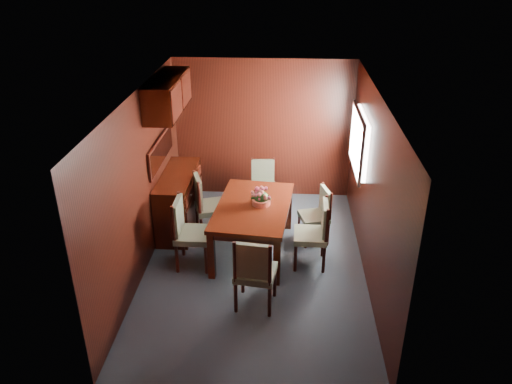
# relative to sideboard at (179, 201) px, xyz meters

# --- Properties ---
(ground) EXTENTS (4.50, 4.50, 0.00)m
(ground) POSITION_rel_sideboard_xyz_m (1.25, -1.00, -0.45)
(ground) COLOR #313A43
(ground) RESTS_ON ground
(room_shell) EXTENTS (3.06, 4.52, 2.41)m
(room_shell) POSITION_rel_sideboard_xyz_m (1.15, -0.67, 1.18)
(room_shell) COLOR black
(room_shell) RESTS_ON ground
(sideboard) EXTENTS (0.48, 1.40, 0.90)m
(sideboard) POSITION_rel_sideboard_xyz_m (0.00, 0.00, 0.00)
(sideboard) COLOR black
(sideboard) RESTS_ON ground
(dining_table) EXTENTS (1.16, 1.69, 0.75)m
(dining_table) POSITION_rel_sideboard_xyz_m (1.20, -0.64, 0.19)
(dining_table) COLOR black
(dining_table) RESTS_ON ground
(chair_left_near) EXTENTS (0.46, 0.48, 1.02)m
(chair_left_near) POSITION_rel_sideboard_xyz_m (0.33, -1.03, 0.11)
(chair_left_near) COLOR black
(chair_left_near) RESTS_ON ground
(chair_left_far) EXTENTS (0.58, 0.60, 1.00)m
(chair_left_far) POSITION_rel_sideboard_xyz_m (0.46, -0.24, 0.11)
(chair_left_far) COLOR black
(chair_left_far) RESTS_ON ground
(chair_right_near) EXTENTS (0.45, 0.47, 0.98)m
(chair_right_near) POSITION_rel_sideboard_xyz_m (2.07, -0.92, 0.09)
(chair_right_near) COLOR black
(chair_right_near) RESTS_ON ground
(chair_right_far) EXTENTS (0.49, 0.50, 0.87)m
(chair_right_far) POSITION_rel_sideboard_xyz_m (2.14, -0.29, 0.03)
(chair_right_far) COLOR black
(chair_right_far) RESTS_ON ground
(chair_head) EXTENTS (0.53, 0.51, 1.00)m
(chair_head) POSITION_rel_sideboard_xyz_m (1.30, -1.92, 0.11)
(chair_head) COLOR black
(chair_head) RESTS_ON ground
(chair_foot) EXTENTS (0.44, 0.43, 0.87)m
(chair_foot) POSITION_rel_sideboard_xyz_m (1.27, 0.67, 0.03)
(chair_foot) COLOR black
(chair_foot) RESTS_ON ground
(flower_centerpiece) EXTENTS (0.28, 0.28, 0.28)m
(flower_centerpiece) POSITION_rel_sideboard_xyz_m (1.31, -0.61, 0.43)
(flower_centerpiece) COLOR #C7543C
(flower_centerpiece) RESTS_ON dining_table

